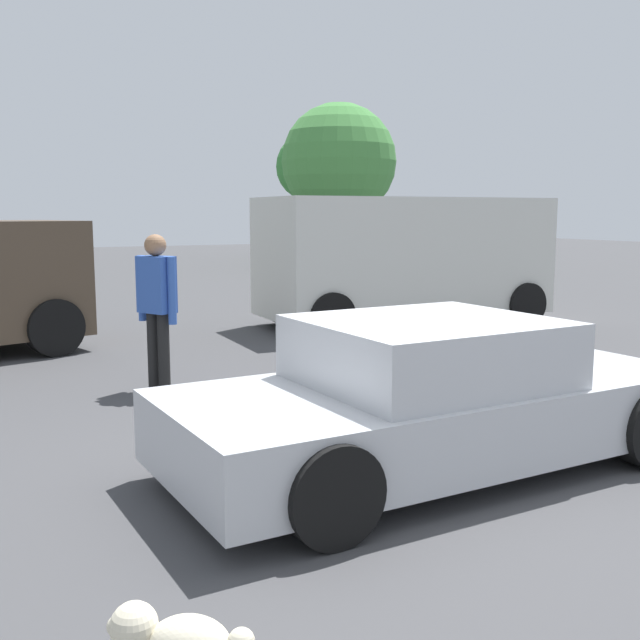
{
  "coord_description": "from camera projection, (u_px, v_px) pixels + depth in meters",
  "views": [
    {
      "loc": [
        -3.16,
        -4.4,
        1.97
      ],
      "look_at": [
        0.21,
        2.21,
        0.9
      ],
      "focal_mm": 41.86,
      "sensor_mm": 36.0,
      "label": 1
    }
  ],
  "objects": [
    {
      "name": "pedestrian",
      "position": [
        157.0,
        298.0,
        8.19
      ],
      "size": [
        0.4,
        0.52,
        1.74
      ],
      "rotation": [
        0.0,
        0.0,
        3.62
      ],
      "color": "black",
      "rests_on": "ground_plane"
    },
    {
      "name": "tree_back_right",
      "position": [
        310.0,
        168.0,
        33.01
      ],
      "size": [
        2.99,
        2.99,
        5.49
      ],
      "color": "brown",
      "rests_on": "ground_plane"
    },
    {
      "name": "sedan_foreground",
      "position": [
        434.0,
        398.0,
        5.77
      ],
      "size": [
        4.34,
        2.02,
        1.17
      ],
      "rotation": [
        0.0,
        0.0,
        0.04
      ],
      "color": "#B7BABF",
      "rests_on": "ground_plane"
    },
    {
      "name": "van_white",
      "position": [
        404.0,
        257.0,
        13.07
      ],
      "size": [
        5.06,
        2.4,
        2.22
      ],
      "rotation": [
        0.0,
        0.0,
        3.1
      ],
      "color": "silver",
      "rests_on": "ground_plane"
    },
    {
      "name": "ground_plane",
      "position": [
        429.0,
        478.0,
        5.58
      ],
      "size": [
        80.0,
        80.0,
        0.0
      ],
      "primitive_type": "plane",
      "color": "#424244"
    },
    {
      "name": "tree_back_left",
      "position": [
        339.0,
        161.0,
        27.03
      ],
      "size": [
        4.17,
        4.17,
        5.91
      ],
      "color": "brown",
      "rests_on": "ground_plane"
    }
  ]
}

